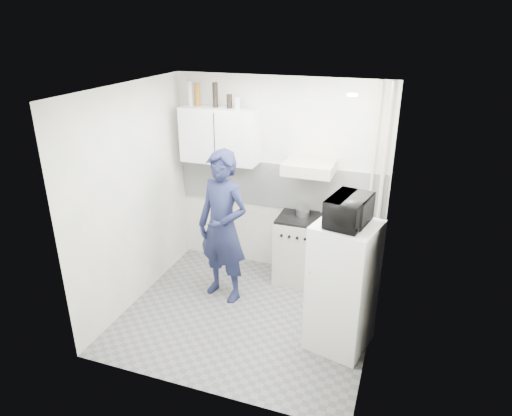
% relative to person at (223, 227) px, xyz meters
% --- Properties ---
extents(floor, '(2.80, 2.80, 0.00)m').
position_rel_person_xyz_m(floor, '(0.41, -0.32, -0.94)').
color(floor, '#525252').
rests_on(floor, ground).
extents(ceiling, '(2.80, 2.80, 0.00)m').
position_rel_person_xyz_m(ceiling, '(0.41, -0.32, 1.66)').
color(ceiling, white).
rests_on(ceiling, wall_back).
extents(wall_back, '(2.80, 0.00, 2.80)m').
position_rel_person_xyz_m(wall_back, '(0.41, 0.93, 0.36)').
color(wall_back, white).
rests_on(wall_back, floor).
extents(wall_left, '(0.00, 2.60, 2.60)m').
position_rel_person_xyz_m(wall_left, '(-0.99, -0.32, 0.36)').
color(wall_left, white).
rests_on(wall_left, floor).
extents(wall_right, '(0.00, 2.60, 2.60)m').
position_rel_person_xyz_m(wall_right, '(1.81, -0.32, 0.36)').
color(wall_right, white).
rests_on(wall_right, floor).
extents(person, '(0.78, 0.61, 1.87)m').
position_rel_person_xyz_m(person, '(0.00, 0.00, 0.00)').
color(person, '#191E3D').
rests_on(person, floor).
extents(stove, '(0.54, 0.54, 0.87)m').
position_rel_person_xyz_m(stove, '(0.76, 0.68, -0.50)').
color(stove, '#BBB49F').
rests_on(stove, floor).
extents(fridge, '(0.70, 0.70, 1.41)m').
position_rel_person_xyz_m(fridge, '(1.51, -0.46, -0.23)').
color(fridge, white).
rests_on(fridge, floor).
extents(stove_top, '(0.52, 0.52, 0.03)m').
position_rel_person_xyz_m(stove_top, '(0.76, 0.68, -0.05)').
color(stove_top, black).
rests_on(stove_top, stove).
extents(saucepan, '(0.18, 0.18, 0.10)m').
position_rel_person_xyz_m(saucepan, '(0.79, 0.74, 0.02)').
color(saucepan, silver).
rests_on(saucepan, stove_top).
extents(microwave, '(0.56, 0.44, 0.28)m').
position_rel_person_xyz_m(microwave, '(1.51, -0.46, 0.61)').
color(microwave, black).
rests_on(microwave, fridge).
extents(bottle_a, '(0.07, 0.07, 0.31)m').
position_rel_person_xyz_m(bottle_a, '(-0.73, 0.76, 1.42)').
color(bottle_a, '#B2B7BC').
rests_on(bottle_a, upper_cabinet).
extents(bottle_b, '(0.07, 0.07, 0.29)m').
position_rel_person_xyz_m(bottle_b, '(-0.63, 0.76, 1.41)').
color(bottle_b, brown).
rests_on(bottle_b, upper_cabinet).
extents(bottle_d, '(0.07, 0.07, 0.30)m').
position_rel_person_xyz_m(bottle_d, '(-0.38, 0.76, 1.41)').
color(bottle_d, black).
rests_on(bottle_d, upper_cabinet).
extents(canister_a, '(0.07, 0.07, 0.17)m').
position_rel_person_xyz_m(canister_a, '(-0.20, 0.76, 1.35)').
color(canister_a, black).
rests_on(canister_a, upper_cabinet).
extents(canister_b, '(0.08, 0.08, 0.15)m').
position_rel_person_xyz_m(canister_b, '(-0.09, 0.76, 1.34)').
color(canister_b, '#B2B7BC').
rests_on(canister_b, upper_cabinet).
extents(upper_cabinet, '(1.00, 0.35, 0.70)m').
position_rel_person_xyz_m(upper_cabinet, '(-0.34, 0.76, 0.91)').
color(upper_cabinet, white).
rests_on(upper_cabinet, wall_back).
extents(range_hood, '(0.60, 0.50, 0.14)m').
position_rel_person_xyz_m(range_hood, '(0.86, 0.68, 0.63)').
color(range_hood, '#BBB49F').
rests_on(range_hood, wall_back).
extents(backsplash, '(2.74, 0.03, 0.60)m').
position_rel_person_xyz_m(backsplash, '(0.41, 0.92, 0.26)').
color(backsplash, white).
rests_on(backsplash, wall_back).
extents(pipe_a, '(0.05, 0.05, 2.60)m').
position_rel_person_xyz_m(pipe_a, '(1.71, 0.85, 0.36)').
color(pipe_a, '#BBB49F').
rests_on(pipe_a, floor).
extents(pipe_b, '(0.04, 0.04, 2.60)m').
position_rel_person_xyz_m(pipe_b, '(1.59, 0.85, 0.36)').
color(pipe_b, '#BBB49F').
rests_on(pipe_b, floor).
extents(ceiling_spot_fixture, '(0.10, 0.10, 0.02)m').
position_rel_person_xyz_m(ceiling_spot_fixture, '(1.41, -0.12, 1.63)').
color(ceiling_spot_fixture, white).
rests_on(ceiling_spot_fixture, ceiling).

